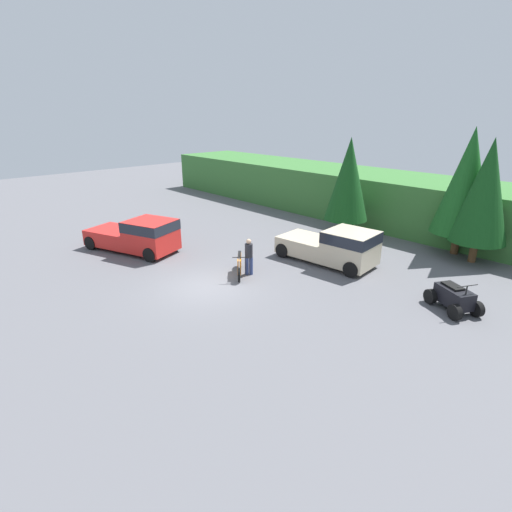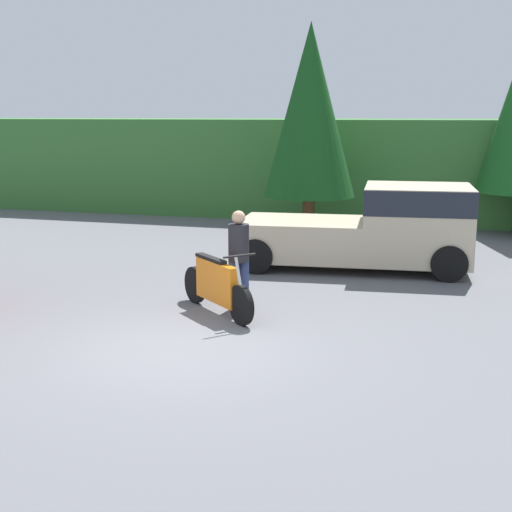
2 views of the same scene
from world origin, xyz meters
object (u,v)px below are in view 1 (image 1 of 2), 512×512
Objects in this scene: pickup_truck_red at (139,235)px; dirt_bike at (239,265)px; quad_atv at (454,298)px; pickup_truck_second at (335,246)px; rider_person at (249,255)px.

pickup_truck_red is 6.61m from dirt_bike.
pickup_truck_second is at bearing -158.29° from quad_atv.
rider_person is at bearing 90.33° from dirt_bike.
pickup_truck_second reaches higher than quad_atv.
pickup_truck_red reaches higher than rider_person.
pickup_truck_second is 6.29m from quad_atv.
dirt_bike is at bearing -122.29° from pickup_truck_second.
pickup_truck_second is 5.07m from dirt_bike.
pickup_truck_red reaches higher than dirt_bike.
pickup_truck_red is at bearing -116.81° from rider_person.
pickup_truck_red is at bearing -130.96° from quad_atv.
pickup_truck_red reaches higher than quad_atv.
pickup_truck_second is 2.97× the size of rider_person.
rider_person is (-8.19, -3.53, 0.46)m from quad_atv.
pickup_truck_red is 1.08× the size of pickup_truck_second.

